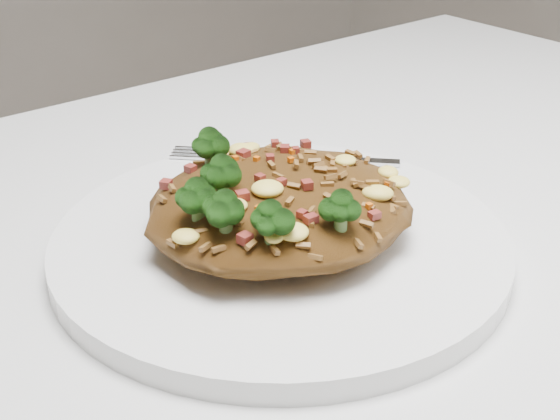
# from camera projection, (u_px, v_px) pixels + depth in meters

# --- Properties ---
(plate) EXTENTS (0.27, 0.27, 0.01)m
(plate) POSITION_uv_depth(u_px,v_px,m) (280.00, 243.00, 0.46)
(plate) COLOR white
(plate) RESTS_ON dining_table
(fried_rice) EXTENTS (0.16, 0.14, 0.06)m
(fried_rice) POSITION_uv_depth(u_px,v_px,m) (278.00, 195.00, 0.45)
(fried_rice) COLOR brown
(fried_rice) RESTS_ON plate
(fork) EXTENTS (0.12, 0.13, 0.00)m
(fork) POSITION_uv_depth(u_px,v_px,m) (295.00, 158.00, 0.55)
(fork) COLOR silver
(fork) RESTS_ON plate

